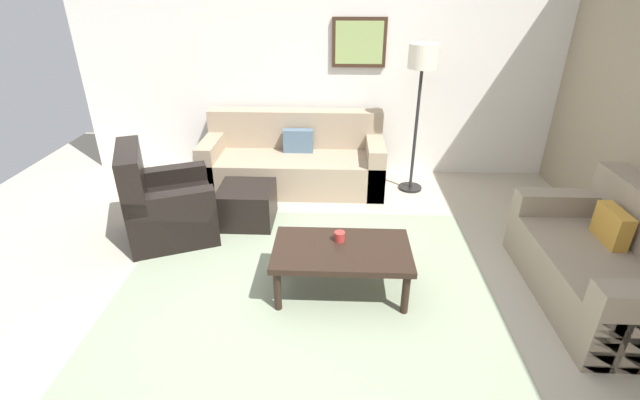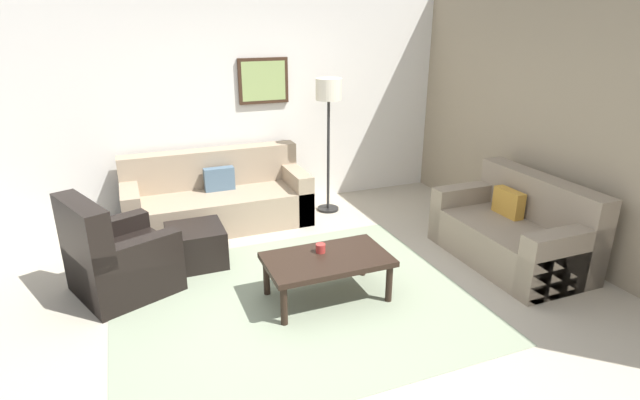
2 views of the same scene
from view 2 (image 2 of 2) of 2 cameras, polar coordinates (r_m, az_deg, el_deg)
ground_plane at (r=4.55m, az=-2.97°, el=-11.65°), size 8.00×8.00×0.00m
rear_partition at (r=6.46m, az=-10.85°, el=10.98°), size 6.00×0.12×2.80m
stone_feature_panel at (r=5.67m, az=27.05°, el=7.90°), size 0.12×5.20×2.80m
area_rug at (r=4.54m, az=-2.97°, el=-11.61°), size 3.10×2.60×0.01m
couch_main at (r=6.21m, az=-11.79°, el=0.01°), size 2.16×0.89×0.88m
couch_loveseat at (r=5.55m, az=21.73°, el=-3.52°), size 0.91×1.58×0.88m
armchair_leather at (r=4.91m, az=-22.47°, el=-6.65°), size 1.05×1.05×0.95m
ottoman at (r=5.26m, az=-14.04°, el=-5.11°), size 0.56×0.56×0.40m
coffee_table at (r=4.43m, az=0.82°, el=-7.16°), size 1.10×0.64×0.41m
cup at (r=4.48m, az=0.07°, el=-5.56°), size 0.09×0.09×0.08m
lamp_standing at (r=6.22m, az=1.00°, el=11.06°), size 0.32×0.32×1.71m
framed_artwork at (r=6.45m, az=-6.52°, el=13.44°), size 0.64×0.04×0.56m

